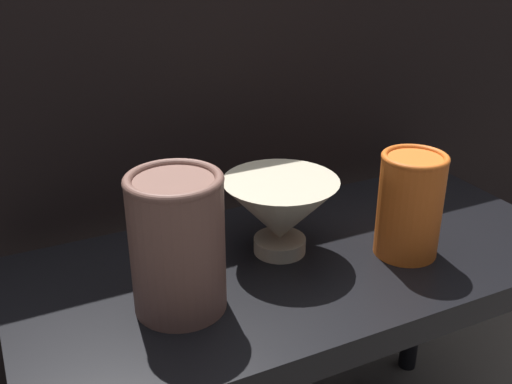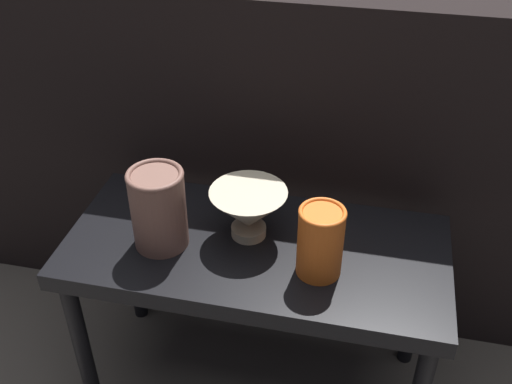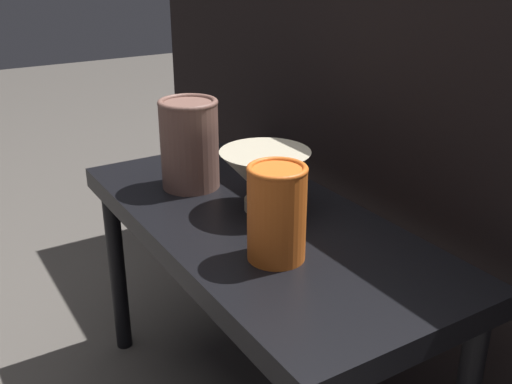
# 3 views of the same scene
# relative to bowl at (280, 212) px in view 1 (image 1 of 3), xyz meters

# --- Properties ---
(table) EXTENTS (0.79, 0.37, 0.44)m
(table) POSITION_rel_bowl_xyz_m (0.02, -0.03, -0.12)
(table) COLOR black
(table) RESTS_ON ground_plane
(couch_backdrop) EXTENTS (1.78, 0.50, 0.86)m
(couch_backdrop) POSITION_rel_bowl_xyz_m (0.02, 0.47, -0.07)
(couch_backdrop) COLOR black
(couch_backdrop) RESTS_ON ground_plane
(bowl) EXTENTS (0.16, 0.16, 0.11)m
(bowl) POSITION_rel_bowl_xyz_m (0.00, 0.00, 0.00)
(bowl) COLOR #B2A88E
(bowl) RESTS_ON table
(vase_textured_left) EXTENTS (0.11, 0.11, 0.17)m
(vase_textured_left) POSITION_rel_bowl_xyz_m (-0.17, -0.06, 0.03)
(vase_textured_left) COLOR brown
(vase_textured_left) RESTS_ON table
(vase_colorful_right) EXTENTS (0.09, 0.09, 0.15)m
(vase_colorful_right) POSITION_rel_bowl_xyz_m (0.16, -0.08, 0.01)
(vase_colorful_right) COLOR orange
(vase_colorful_right) RESTS_ON table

